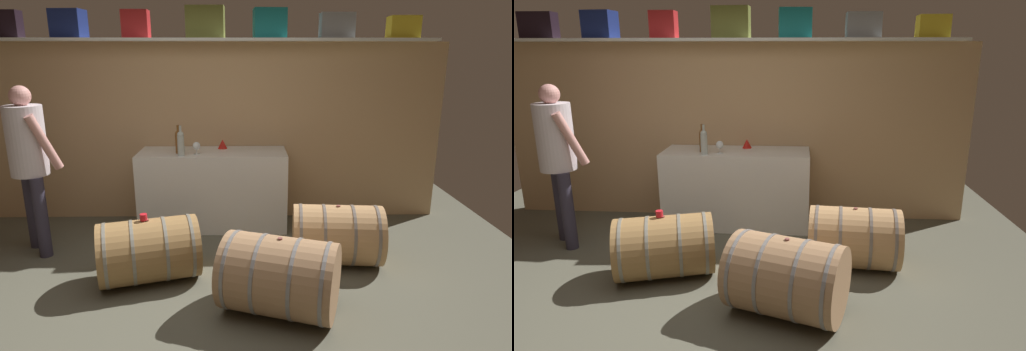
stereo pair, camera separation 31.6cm
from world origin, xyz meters
The scene contains 20 objects.
ground_plane centered at (0.00, 0.55, -0.01)m, with size 6.74×7.63×0.02m, color #555445.
back_wall_panel centered at (0.00, 2.21, 1.05)m, with size 5.54×0.10×2.10m, color tan.
high_shelf_board centered at (0.00, 2.06, 2.11)m, with size 5.10×0.40×0.03m, color white.
toolcase_black centered at (-2.19, 2.06, 2.27)m, with size 0.39×0.18×0.29m, color black.
toolcase_navy centered at (-1.47, 2.06, 2.28)m, with size 0.33×0.26×0.30m, color navy.
toolcase_red centered at (-0.74, 2.06, 2.27)m, with size 0.28×0.21×0.29m, color red.
toolcase_olive centered at (0.01, 2.06, 2.30)m, with size 0.41×0.19×0.34m, color olive.
toolcase_teal centered at (0.72, 2.06, 2.28)m, with size 0.35×0.28×0.31m, color #167F85.
toolcase_grey centered at (1.46, 2.06, 2.26)m, with size 0.37×0.24×0.27m, color gray.
toolcase_yellow centered at (2.19, 2.06, 2.24)m, with size 0.32×0.28×0.23m, color yellow.
work_cabinet centered at (0.07, 1.86, 0.45)m, with size 1.67×0.59×0.90m, color white.
wine_bottle_clear centered at (-0.25, 1.66, 1.04)m, with size 0.07×0.07×0.33m.
wine_bottle_amber centered at (-0.30, 1.77, 1.03)m, with size 0.07×0.07×0.31m.
wine_glass centered at (-0.09, 1.72, 0.99)m, with size 0.09×0.09×0.14m.
red_funnel centered at (0.18, 2.02, 0.95)m, with size 0.11×0.11×0.10m, color red.
wine_barrel_near centered at (-0.41, 0.57, 0.29)m, with size 0.98×0.78×0.58m.
wine_barrel_far centered at (0.71, 0.03, 0.31)m, with size 1.02×0.87×0.64m.
wine_barrel_flank centered at (1.32, 0.87, 0.29)m, with size 0.88×0.64×0.59m.
tasting_cup centered at (-0.44, 0.57, 0.60)m, with size 0.06×0.06×0.06m, color red.
winemaker_pouring centered at (-1.66, 1.20, 1.03)m, with size 0.53×0.54×1.68m.
Camera 2 is at (0.78, -3.00, 1.98)m, focal length 30.81 mm.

